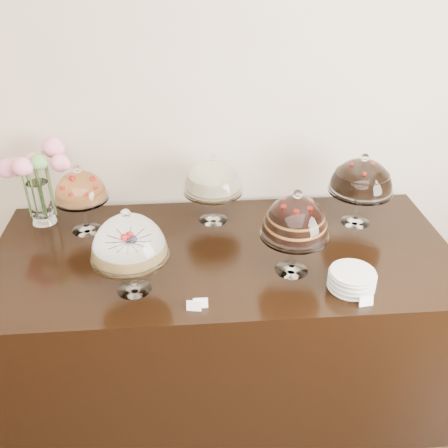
{
  "coord_description": "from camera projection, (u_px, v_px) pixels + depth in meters",
  "views": [
    {
      "loc": [
        0.16,
        0.48,
        2.24
      ],
      "look_at": [
        0.31,
        2.4,
        1.08
      ],
      "focal_mm": 40.0,
      "sensor_mm": 36.0,
      "label": 1
    }
  ],
  "objects": [
    {
      "name": "wall_back",
      "position": [
        154.0,
        94.0,
        2.52
      ],
      "size": [
        5.0,
        0.04,
        3.0
      ],
      "primitive_type": "cube",
      "color": "beige",
      "rests_on": "ground"
    },
    {
      "name": "display_counter",
      "position": [
        223.0,
        322.0,
        2.61
      ],
      "size": [
        2.2,
        1.0,
        0.9
      ],
      "primitive_type": "cube",
      "color": "black",
      "rests_on": "ground"
    },
    {
      "name": "cake_stand_sugar_sponge",
      "position": [
        129.0,
        241.0,
        2.0
      ],
      "size": [
        0.32,
        0.32,
        0.39
      ],
      "color": "white",
      "rests_on": "display_counter"
    },
    {
      "name": "cake_stand_choco_layer",
      "position": [
        295.0,
        220.0,
        2.11
      ],
      "size": [
        0.3,
        0.3,
        0.41
      ],
      "color": "white",
      "rests_on": "display_counter"
    },
    {
      "name": "cake_stand_cheesecake",
      "position": [
        213.0,
        179.0,
        2.51
      ],
      "size": [
        0.3,
        0.3,
        0.37
      ],
      "color": "white",
      "rests_on": "display_counter"
    },
    {
      "name": "cake_stand_dark_choco",
      "position": [
        362.0,
        178.0,
        2.48
      ],
      "size": [
        0.32,
        0.32,
        0.38
      ],
      "color": "white",
      "rests_on": "display_counter"
    },
    {
      "name": "cake_stand_fruit_tart",
      "position": [
        80.0,
        189.0,
        2.43
      ],
      "size": [
        0.26,
        0.26,
        0.36
      ],
      "color": "white",
      "rests_on": "display_counter"
    },
    {
      "name": "flower_vase",
      "position": [
        35.0,
        175.0,
        2.48
      ],
      "size": [
        0.34,
        0.26,
        0.43
      ],
      "color": "white",
      "rests_on": "display_counter"
    },
    {
      "name": "plate_stack",
      "position": [
        352.0,
        280.0,
        2.12
      ],
      "size": [
        0.2,
        0.2,
        0.08
      ],
      "color": "silver",
      "rests_on": "display_counter"
    },
    {
      "name": "price_card_left",
      "position": [
        194.0,
        306.0,
        2.0
      ],
      "size": [
        0.06,
        0.03,
        0.04
      ],
      "primitive_type": "cube",
      "rotation": [
        -0.21,
        0.0,
        -0.19
      ],
      "color": "white",
      "rests_on": "display_counter"
    },
    {
      "name": "price_card_right",
      "position": [
        366.0,
        301.0,
        2.03
      ],
      "size": [
        0.06,
        0.02,
        0.04
      ],
      "primitive_type": "cube",
      "rotation": [
        -0.21,
        0.0,
        0.14
      ],
      "color": "white",
      "rests_on": "display_counter"
    },
    {
      "name": "price_card_extra",
      "position": [
        200.0,
        303.0,
        2.02
      ],
      "size": [
        0.06,
        0.02,
        0.04
      ],
      "primitive_type": "cube",
      "rotation": [
        -0.21,
        0.0,
        0.01
      ],
      "color": "white",
      "rests_on": "display_counter"
    }
  ]
}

